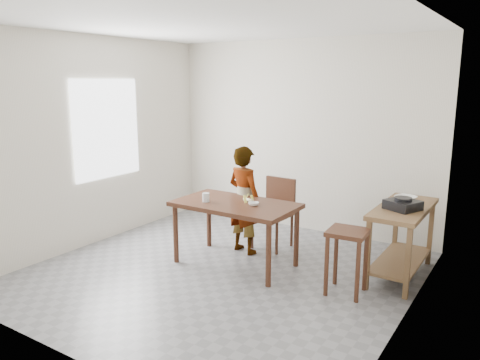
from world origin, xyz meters
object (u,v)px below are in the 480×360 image
Objects in this scene: dining_table at (235,234)px; dining_chair at (272,214)px; stool at (346,262)px; prep_counter at (401,242)px; child at (244,200)px.

dining_chair is (0.09, 0.74, 0.07)m from dining_table.
prep_counter is at bearing 64.19° from stool.
stool is (-0.35, -0.73, -0.06)m from prep_counter.
stool is (1.28, -0.77, -0.11)m from dining_chair.
prep_counter is 1.64m from dining_chair.
prep_counter is at bearing 2.07° from dining_chair.
dining_table is at bearing 120.56° from child.
dining_table is 0.75m from dining_chair.
child reaches higher than dining_chair.
prep_counter reaches higher than stool.
stool is (1.50, -0.44, -0.34)m from child.
dining_table is 1.56× the size of dining_chair.
child reaches higher than stool.
dining_table is 1.04× the size of child.
stool is at bearing -115.81° from prep_counter.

